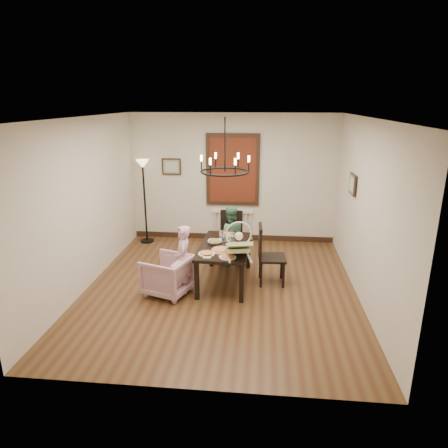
% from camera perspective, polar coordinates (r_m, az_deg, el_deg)
% --- Properties ---
extents(room_shell, '(4.51, 5.00, 2.81)m').
position_cam_1_polar(room_shell, '(6.71, -0.18, 3.07)').
color(room_shell, brown).
rests_on(room_shell, ground).
extents(dining_table, '(0.88, 1.50, 0.69)m').
position_cam_1_polar(dining_table, '(6.82, 0.12, -3.69)').
color(dining_table, black).
rests_on(dining_table, room_shell).
extents(chair_far, '(0.47, 0.47, 1.00)m').
position_cam_1_polar(chair_far, '(7.75, 0.83, -1.90)').
color(chair_far, black).
rests_on(chair_far, room_shell).
extents(chair_right, '(0.49, 0.49, 1.05)m').
position_cam_1_polar(chair_right, '(6.88, 6.89, -4.35)').
color(chair_right, black).
rests_on(chair_right, room_shell).
extents(armchair, '(0.89, 0.88, 0.64)m').
position_cam_1_polar(armchair, '(6.62, -8.08, -7.24)').
color(armchair, '#C698A4').
rests_on(armchair, room_shell).
extents(elderly_woman, '(0.28, 0.38, 0.94)m').
position_cam_1_polar(elderly_woman, '(6.58, -5.85, -5.85)').
color(elderly_woman, '#DC9BBA').
rests_on(elderly_woman, room_shell).
extents(seated_man, '(0.54, 0.46, 0.97)m').
position_cam_1_polar(seated_man, '(7.60, 0.82, -2.40)').
color(seated_man, '#4B7F63').
rests_on(seated_man, room_shell).
extents(baby_bouncer, '(0.54, 0.68, 0.39)m').
position_cam_1_polar(baby_bouncer, '(6.22, 2.05, -3.04)').
color(baby_bouncer, beige).
rests_on(baby_bouncer, dining_table).
extents(salad_bowl, '(0.29, 0.29, 0.07)m').
position_cam_1_polar(salad_bowl, '(6.84, -1.32, -2.55)').
color(salad_bowl, white).
rests_on(salad_bowl, dining_table).
extents(pizza_platter, '(0.31, 0.31, 0.04)m').
position_cam_1_polar(pizza_platter, '(6.53, -0.44, -3.71)').
color(pizza_platter, tan).
rests_on(pizza_platter, dining_table).
extents(drinking_glass, '(0.07, 0.07, 0.13)m').
position_cam_1_polar(drinking_glass, '(6.93, 0.03, -2.01)').
color(drinking_glass, silver).
rests_on(drinking_glass, dining_table).
extents(window_blinds, '(1.00, 0.03, 1.40)m').
position_cam_1_polar(window_blinds, '(8.71, 1.25, 7.73)').
color(window_blinds, maroon).
rests_on(window_blinds, room_shell).
extents(radiator, '(0.92, 0.12, 0.62)m').
position_cam_1_polar(radiator, '(9.02, 1.21, -0.10)').
color(radiator, silver).
rests_on(radiator, room_shell).
extents(picture_back, '(0.42, 0.03, 0.36)m').
position_cam_1_polar(picture_back, '(8.92, -7.51, 8.14)').
color(picture_back, black).
rests_on(picture_back, room_shell).
extents(picture_right, '(0.03, 0.42, 0.36)m').
position_cam_1_polar(picture_right, '(7.30, 17.87, 5.42)').
color(picture_right, black).
rests_on(picture_right, room_shell).
extents(floor_lamp, '(0.30, 0.30, 1.80)m').
position_cam_1_polar(floor_lamp, '(8.91, -11.23, 3.01)').
color(floor_lamp, black).
rests_on(floor_lamp, room_shell).
extents(chandelier, '(0.80, 0.80, 0.04)m').
position_cam_1_polar(chandelier, '(6.46, 0.13, 7.50)').
color(chandelier, black).
rests_on(chandelier, room_shell).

